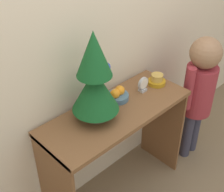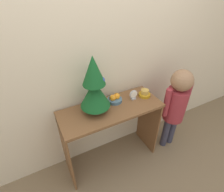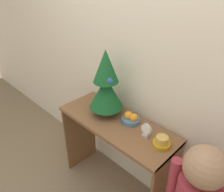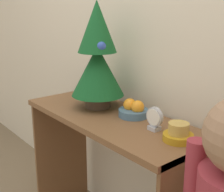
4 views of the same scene
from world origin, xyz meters
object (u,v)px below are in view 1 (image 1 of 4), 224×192
at_px(child_figure, 200,86).
at_px(fruit_bowl, 117,95).
at_px(mini_tree, 95,79).
at_px(desk_clock, 143,85).
at_px(singing_bowl, 157,80).

bearing_deg(child_figure, fruit_bowl, 162.76).
bearing_deg(child_figure, mini_tree, 169.85).
bearing_deg(desk_clock, child_figure, -17.88).
xyz_separation_m(singing_bowl, child_figure, (0.36, -0.16, -0.14)).
height_order(mini_tree, desk_clock, mini_tree).
height_order(desk_clock, child_figure, child_figure).
xyz_separation_m(singing_bowl, desk_clock, (-0.15, 0.01, 0.02)).
height_order(fruit_bowl, child_figure, child_figure).
bearing_deg(child_figure, desk_clock, 162.12).
relative_size(mini_tree, child_figure, 0.52).
bearing_deg(singing_bowl, child_figure, -23.44).
distance_m(fruit_bowl, singing_bowl, 0.35).
xyz_separation_m(mini_tree, desk_clock, (0.44, -0.01, -0.23)).
bearing_deg(desk_clock, fruit_bowl, 164.40).
bearing_deg(desk_clock, singing_bowl, -2.67).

